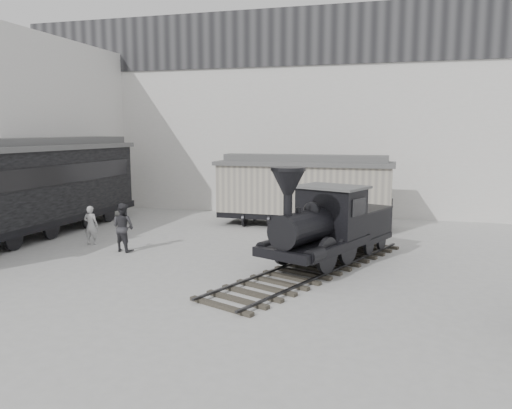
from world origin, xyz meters
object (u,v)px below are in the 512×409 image
(locomotive, at_px, (326,230))
(passenger_coach, at_px, (17,189))
(boxcar, at_px, (304,189))
(visitor_b, at_px, (123,227))
(visitor_a, at_px, (91,225))

(locomotive, bearing_deg, passenger_coach, -160.03)
(locomotive, xyz_separation_m, boxcar, (-1.95, 6.99, 0.56))
(visitor_b, bearing_deg, visitor_a, -4.83)
(boxcar, relative_size, passenger_coach, 0.57)
(locomotive, bearing_deg, visitor_a, -161.45)
(visitor_a, xyz_separation_m, visitor_b, (1.85, -0.67, 0.14))
(passenger_coach, distance_m, visitor_b, 5.44)
(boxcar, relative_size, visitor_b, 4.54)
(locomotive, relative_size, visitor_b, 5.19)
(passenger_coach, xyz_separation_m, visitor_a, (3.41, 0.05, -1.40))
(visitor_a, relative_size, visitor_b, 0.85)
(passenger_coach, relative_size, visitor_b, 8.00)
(locomotive, xyz_separation_m, visitor_a, (-9.57, 0.76, -0.46))
(visitor_a, bearing_deg, visitor_b, 154.09)
(boxcar, bearing_deg, passenger_coach, -149.68)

